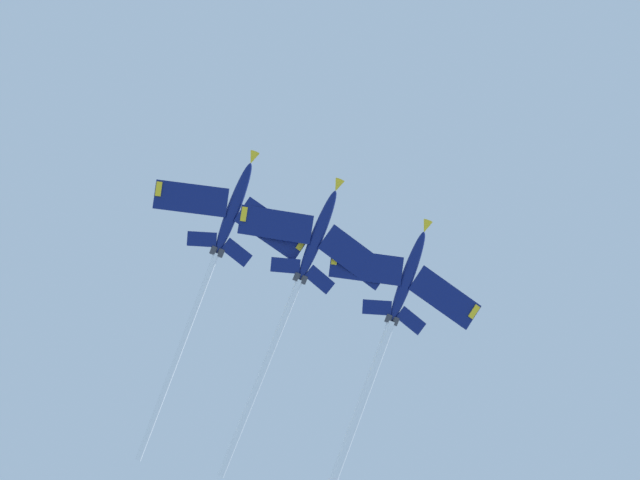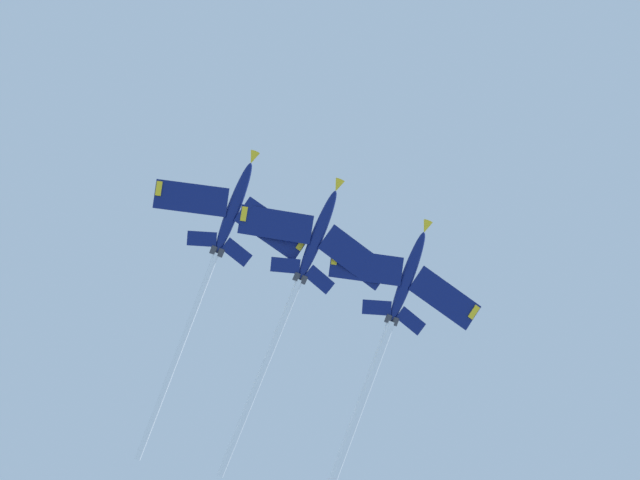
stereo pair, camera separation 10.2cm
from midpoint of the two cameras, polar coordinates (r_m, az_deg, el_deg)
jet_inner_left at (r=156.19m, az=2.90°, el=-4.55°), size 33.77×27.42×15.35m
jet_centre at (r=154.92m, az=-0.88°, el=-1.62°), size 30.76×26.03×13.82m
jet_inner_right at (r=154.96m, az=-4.55°, el=-0.13°), size 32.07×25.92×14.24m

